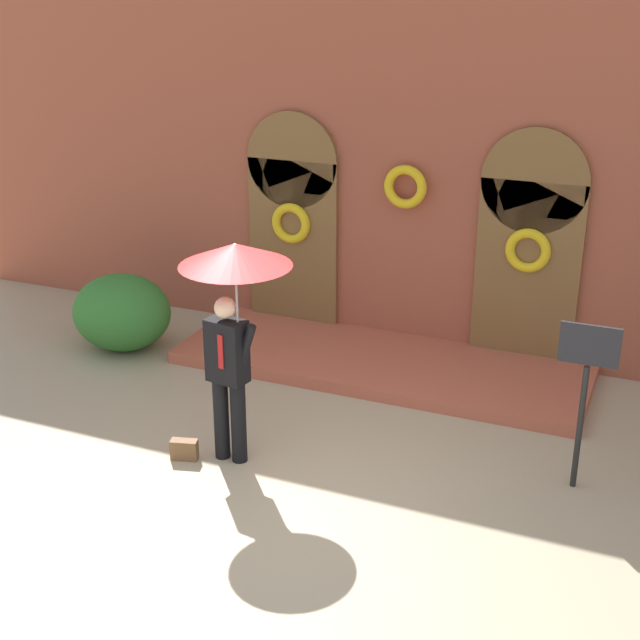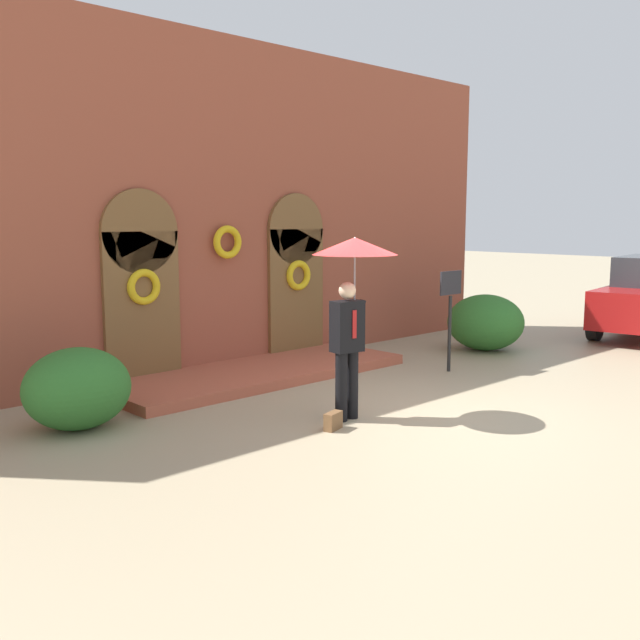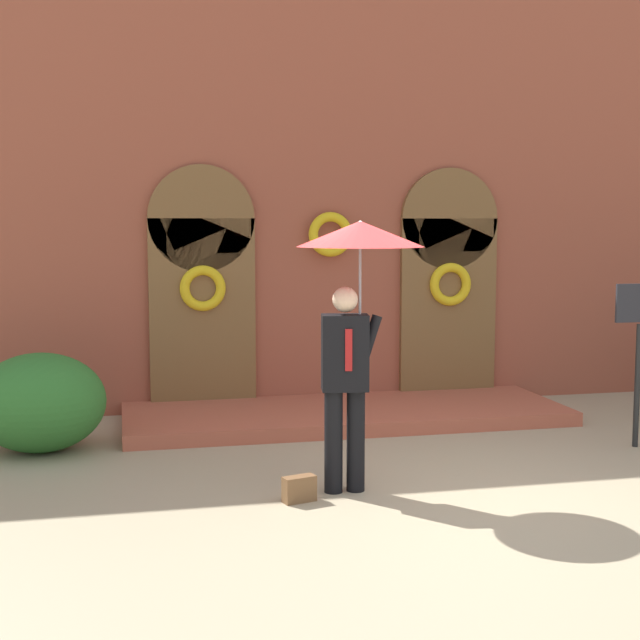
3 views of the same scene
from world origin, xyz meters
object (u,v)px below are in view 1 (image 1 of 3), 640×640
Objects in this scene: handbag at (184,450)px; shrub_left at (122,312)px; person_with_umbrella at (233,288)px; sign_post at (585,380)px.

shrub_left is (-2.27, 2.22, 0.40)m from handbag.
shrub_left is at bearing 144.24° from person_with_umbrella.
person_with_umbrella is at bearing 4.73° from handbag.
handbag is (-0.54, -0.20, -1.80)m from person_with_umbrella.
person_with_umbrella is 1.37× the size of sign_post.
sign_post reaches higher than handbag.
shrub_left is at bearing 120.09° from handbag.
handbag is at bearing -159.80° from person_with_umbrella.
sign_post is at bearing 14.55° from person_with_umbrella.
sign_post is at bearing -10.91° from shrub_left.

